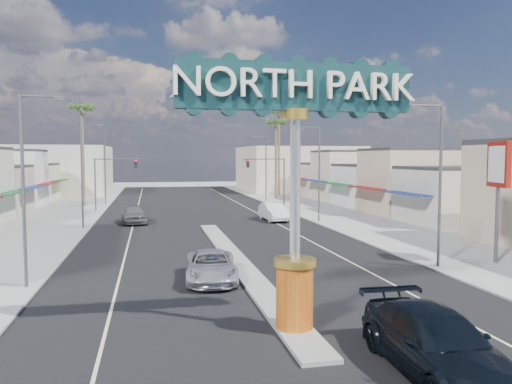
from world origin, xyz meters
name	(u,v)px	position (x,y,z in m)	size (l,w,h in m)	color
ground	(207,225)	(0.00, 30.00, 0.00)	(160.00, 160.00, 0.00)	gray
road	(207,225)	(0.00, 30.00, 0.01)	(20.00, 120.00, 0.01)	black
median_island	(237,260)	(0.00, 14.00, 0.08)	(1.30, 30.00, 0.16)	gray
sidewalk_left	(41,229)	(-14.00, 30.00, 0.06)	(8.00, 120.00, 0.12)	gray
sidewalk_right	(352,221)	(14.00, 30.00, 0.06)	(8.00, 120.00, 0.12)	gray
storefront_row_right	(387,182)	(24.00, 43.00, 3.00)	(12.00, 42.00, 6.00)	#B7B29E
backdrop_far_left	(47,170)	(-22.00, 75.00, 4.00)	(20.00, 20.00, 8.00)	#B7B29E
backdrop_far_right	(298,169)	(22.00, 75.00, 4.00)	(20.00, 20.00, 8.00)	beige
gateway_sign	(295,163)	(0.00, 1.98, 5.93)	(8.20, 1.50, 9.15)	#B22C0D
traffic_signal_left	(112,174)	(-9.18, 43.99, 4.27)	(5.09, 0.45, 6.00)	#47474C
traffic_signal_right	(270,173)	(9.18, 43.99, 4.27)	(5.09, 0.45, 6.00)	#47474C
streetlight_l_near	(27,180)	(-10.43, 10.00, 5.07)	(2.03, 0.22, 9.00)	#47474C
streetlight_l_mid	(84,170)	(-10.43, 30.00, 5.07)	(2.03, 0.22, 9.00)	#47474C
streetlight_l_far	(106,166)	(-10.43, 52.00, 5.07)	(2.03, 0.22, 9.00)	#47474C
streetlight_r_near	(438,177)	(10.43, 10.00, 5.07)	(2.03, 0.22, 9.00)	#47474C
streetlight_r_mid	(317,169)	(10.43, 30.00, 5.07)	(2.03, 0.22, 9.00)	#47474C
streetlight_r_far	(265,165)	(10.43, 52.00, 5.07)	(2.03, 0.22, 9.00)	#47474C
palm_left_far	(82,113)	(-13.00, 50.00, 11.50)	(2.60, 2.60, 13.10)	brown
palm_right_mid	(276,126)	(13.00, 56.00, 10.60)	(2.60, 2.60, 12.10)	brown
palm_right_far	(279,117)	(15.00, 62.00, 12.39)	(2.60, 2.60, 14.10)	brown
suv_left	(211,266)	(-2.00, 9.81, 0.74)	(2.45, 5.31, 1.47)	silver
suv_right	(436,342)	(2.96, -2.08, 0.90)	(2.51, 6.17, 1.79)	black
car_parked_left	(134,214)	(-6.47, 32.78, 0.88)	(2.08, 5.17, 1.76)	slate
car_parked_right	(274,212)	(6.71, 32.04, 0.85)	(1.80, 5.16, 1.70)	white
bank_pylon_sign	(498,171)	(14.33, 10.17, 5.34)	(0.63, 2.17, 6.91)	#47474C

